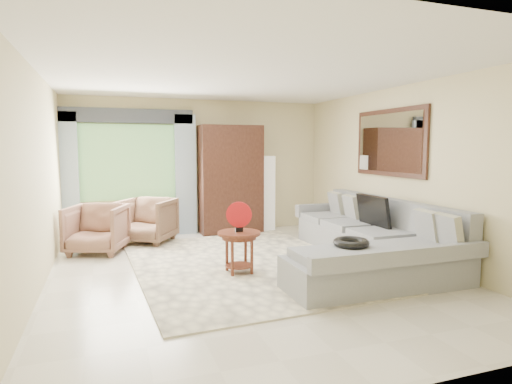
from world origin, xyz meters
name	(u,v)px	position (x,y,z in m)	size (l,w,h in m)	color
ground	(247,273)	(0.00, 0.00, 0.00)	(6.00, 6.00, 0.00)	silver
area_rug	(244,264)	(0.08, 0.41, 0.01)	(3.00, 4.00, 0.02)	#F4E8C1
sectional_sofa	(369,245)	(1.78, -0.18, 0.28)	(2.30, 3.46, 0.90)	gray
tv_screen	(373,211)	(2.05, 0.13, 0.72)	(0.06, 0.74, 0.48)	black
garden_hose	(351,243)	(1.00, -0.95, 0.55)	(0.43, 0.43, 0.09)	black
coffee_table	(239,252)	(-0.11, 0.00, 0.30)	(0.57, 0.57, 0.57)	#461F12
red_disc	(239,215)	(-0.11, 0.00, 0.80)	(0.34, 0.34, 0.03)	#AF1115
armchair_left	(97,229)	(-1.91, 1.84, 0.39)	(0.83, 0.85, 0.77)	brown
armchair_right	(147,221)	(-1.09, 2.33, 0.39)	(0.84, 0.87, 0.79)	#7F6245
potted_plant	(87,233)	(-2.07, 2.34, 0.24)	(0.44, 0.38, 0.49)	#999999
armoire	(230,180)	(0.55, 2.72, 1.05)	(1.20, 0.55, 2.10)	black
floor_lamp	(268,193)	(1.35, 2.78, 0.75)	(0.24, 0.24, 1.50)	silver
window	(128,162)	(-1.35, 2.97, 1.40)	(1.80, 0.04, 1.40)	#669E59
curtain_left	(67,177)	(-2.40, 2.88, 1.15)	(0.40, 0.08, 2.30)	#9EB7CC
curtain_right	(186,175)	(-0.30, 2.88, 1.15)	(0.40, 0.08, 2.30)	#9EB7CC
valance	(127,116)	(-1.35, 2.90, 2.25)	(2.40, 0.12, 0.26)	#1E232D
wall_mirror	(389,143)	(2.46, 0.35, 1.75)	(0.05, 1.70, 1.05)	black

